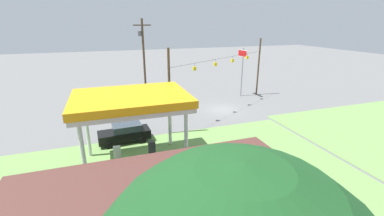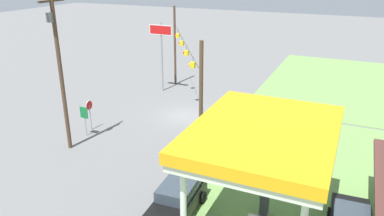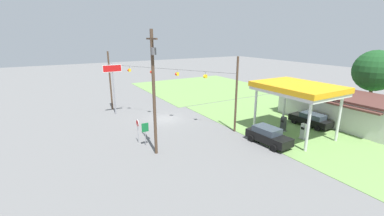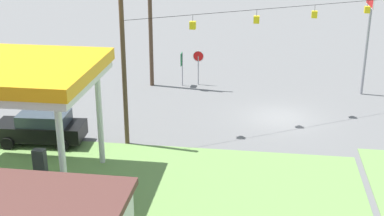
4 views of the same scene
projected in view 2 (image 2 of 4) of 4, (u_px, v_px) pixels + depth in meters
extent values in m
plane|color=slate|center=(185.00, 116.00, 33.26)|extent=(160.00, 160.00, 0.00)
cube|color=#6B934C|center=(380.00, 88.00, 40.75)|extent=(24.00, 24.00, 0.04)
cube|color=silver|center=(264.00, 141.00, 17.19)|extent=(8.16, 6.11, 0.35)
cube|color=orange|center=(264.00, 132.00, 17.03)|extent=(8.36, 6.31, 0.55)
cylinder|color=silver|center=(234.00, 149.00, 22.03)|extent=(0.28, 0.28, 4.84)
cylinder|color=silver|center=(321.00, 167.00, 20.15)|extent=(0.28, 0.28, 4.84)
cube|color=#512D28|center=(383.00, 200.00, 16.05)|extent=(12.48, 0.70, 0.20)
cube|color=gray|center=(263.00, 214.00, 20.12)|extent=(0.71, 0.56, 0.12)
cube|color=#333338|center=(265.00, 200.00, 19.82)|extent=(0.55, 0.40, 1.59)
cube|color=black|center=(261.00, 194.00, 19.78)|extent=(0.39, 0.03, 0.24)
cube|color=black|center=(177.00, 202.00, 19.95)|extent=(4.81, 2.13, 0.82)
cube|color=#333D47|center=(179.00, 188.00, 19.94)|extent=(2.69, 1.85, 0.61)
cylinder|color=black|center=(203.00, 197.00, 21.06)|extent=(0.69, 0.26, 0.68)
cylinder|color=black|center=(172.00, 191.00, 21.68)|extent=(0.69, 0.26, 0.68)
cylinder|color=black|center=(330.00, 214.00, 19.68)|extent=(0.69, 0.26, 0.68)
cylinder|color=#99999E|center=(90.00, 118.00, 30.18)|extent=(0.08, 0.08, 2.10)
cylinder|color=white|center=(89.00, 105.00, 29.80)|extent=(0.80, 0.03, 0.80)
cylinder|color=red|center=(89.00, 105.00, 29.80)|extent=(0.70, 0.03, 0.70)
cylinder|color=gray|center=(162.00, 57.00, 38.67)|extent=(0.18, 0.18, 7.23)
cube|color=white|center=(161.00, 30.00, 37.56)|extent=(0.06, 2.51, 0.98)
cube|color=red|center=(161.00, 30.00, 37.56)|extent=(0.07, 2.39, 0.86)
cylinder|color=gray|center=(85.00, 121.00, 29.05)|extent=(0.07, 0.07, 2.40)
cube|color=#146B33|center=(84.00, 113.00, 28.74)|extent=(0.04, 0.70, 0.90)
cylinder|color=#4C3828|center=(61.00, 74.00, 25.53)|extent=(0.28, 0.28, 11.24)
cube|color=#4C3828|center=(51.00, 1.00, 23.80)|extent=(2.20, 0.14, 0.14)
cylinder|color=#59595B|center=(49.00, 17.00, 23.86)|extent=(0.44, 0.44, 0.60)
cylinder|color=#4C3828|center=(175.00, 46.00, 40.61)|extent=(0.24, 0.24, 8.56)
cylinder|color=#4C3828|center=(201.00, 110.00, 22.83)|extent=(0.24, 0.24, 8.56)
cylinder|color=black|center=(184.00, 41.00, 30.86)|extent=(16.40, 10.02, 0.02)
cylinder|color=black|center=(178.00, 32.00, 36.26)|extent=(0.02, 0.02, 0.35)
cube|color=yellow|center=(178.00, 36.00, 36.39)|extent=(0.32, 0.32, 0.40)
sphere|color=red|center=(176.00, 35.00, 36.46)|extent=(0.28, 0.28, 0.28)
cylinder|color=black|center=(182.00, 39.00, 32.70)|extent=(0.02, 0.02, 0.35)
cube|color=yellow|center=(182.00, 43.00, 32.84)|extent=(0.32, 0.32, 0.40)
sphere|color=red|center=(180.00, 43.00, 32.90)|extent=(0.28, 0.28, 0.28)
cylinder|color=black|center=(187.00, 48.00, 29.15)|extent=(0.02, 0.02, 0.35)
cube|color=yellow|center=(187.00, 53.00, 29.28)|extent=(0.32, 0.32, 0.40)
sphere|color=red|center=(185.00, 53.00, 29.35)|extent=(0.28, 0.28, 0.28)
cylinder|color=black|center=(193.00, 60.00, 25.59)|extent=(0.02, 0.02, 0.35)
cube|color=yellow|center=(193.00, 65.00, 25.73)|extent=(0.32, 0.32, 0.40)
sphere|color=yellow|center=(191.00, 65.00, 25.79)|extent=(0.28, 0.28, 0.28)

